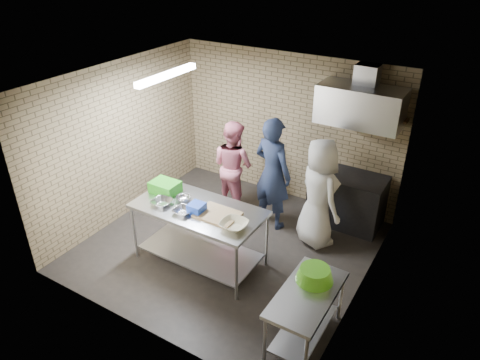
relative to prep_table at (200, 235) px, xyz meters
The scene contains 26 objects.
floor 0.73m from the prep_table, 72.39° to the left, with size 4.20×4.20×0.00m, color black.
ceiling 2.29m from the prep_table, 72.39° to the left, with size 4.20×4.20×0.00m, color black.
back_wall 2.67m from the prep_table, 86.24° to the left, with size 4.20×0.06×2.70m, color #917E5B.
front_wall 1.72m from the prep_table, 83.61° to the right, with size 4.20×0.06×2.70m, color #917E5B.
left_wall 2.19m from the prep_table, 164.91° to the left, with size 0.06×4.00×2.70m, color #917E5B.
right_wall 2.48m from the prep_table, 12.97° to the left, with size 0.06×4.00×2.70m, color #917E5B.
prep_table is the anchor object (origin of this frame).
side_counter 2.05m from the prep_table, 16.40° to the right, with size 0.60×1.20×0.75m, color silver.
stove 2.65m from the prep_table, 55.09° to the left, with size 1.20×0.70×0.90m, color black.
range_hood 3.14m from the prep_table, 55.70° to the left, with size 1.30×0.60×0.60m, color silver.
hood_duct 3.50m from the prep_table, 57.42° to the left, with size 0.35×0.30×0.30m, color #A5A8AD.
wall_shelf 3.35m from the prep_table, 53.03° to the left, with size 0.80×0.20×0.04m, color #3F2B19.
fluorescent_fixture 2.38m from the prep_table, 147.99° to the left, with size 0.10×1.25×0.08m, color white.
green_crate 0.91m from the prep_table, behind, with size 0.42×0.32×0.17m, color green.
blue_tub 0.56m from the prep_table, 63.43° to the right, with size 0.21×0.21×0.14m, color blue.
cutting_board 0.60m from the prep_table, ahead, with size 0.58×0.45×0.03m, color tan.
mixing_bowl_a 0.74m from the prep_table, 158.20° to the right, with size 0.30×0.30×0.07m, color silver.
mixing_bowl_b 0.60m from the prep_table, behind, with size 0.23×0.23×0.07m, color silver.
mixing_bowl_c 0.57m from the prep_table, 114.44° to the right, with size 0.27×0.27×0.07m, color silver.
ceramic_bowl 0.89m from the prep_table, 12.09° to the right, with size 0.37×0.37×0.09m, color beige.
green_basin 2.01m from the prep_table, ahead, with size 0.46×0.46×0.17m, color #59C626, non-canonical shape.
bottle_red 3.27m from the prep_table, 57.01° to the left, with size 0.07×0.07×0.18m, color #B22619.
bottle_green 3.47m from the prep_table, 50.82° to the left, with size 0.06×0.06×0.15m, color green.
man_navy 1.61m from the prep_table, 73.50° to the left, with size 0.71×0.46×1.94m, color black.
woman_pink 1.71m from the prep_table, 104.48° to the left, with size 0.81×0.63×1.66m, color #D47087.
woman_white 1.94m from the prep_table, 47.08° to the left, with size 0.87×0.57×1.79m, color silver.
Camera 1 is at (3.15, -4.83, 4.37)m, focal length 33.31 mm.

